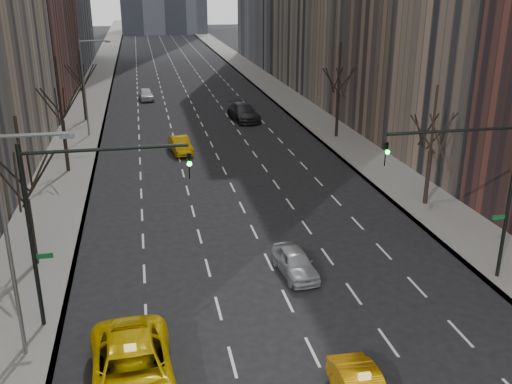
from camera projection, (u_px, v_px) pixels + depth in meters
sidewalk_left at (94, 91)px, 77.58m from camera, size 4.50×320.00×0.15m
sidewalk_right at (270, 85)px, 82.14m from camera, size 4.50×320.00×0.15m
tree_lw_b at (27, 199)px, 28.53m from camera, size 3.36×3.50×7.82m
tree_lw_c at (63, 122)px, 43.14m from camera, size 3.36×3.50×8.74m
tree_lw_d at (83, 88)px, 59.86m from camera, size 3.36×3.50×7.36m
tree_rw_b at (430, 151)px, 36.68m from camera, size 3.36×3.50×7.82m
tree_rw_c at (338, 96)px, 53.13m from camera, size 3.36×3.50×8.74m
traffic_mast_left at (71, 206)px, 22.93m from camera, size 6.69×0.39×8.00m
traffic_mast_right at (481, 177)px, 26.33m from camera, size 6.69×0.39×8.00m
streetlight_near at (16, 225)px, 20.73m from camera, size 2.83×0.22×9.00m
streetlight_far at (87, 78)px, 52.93m from camera, size 2.83×0.22×9.00m
taxi_suv at (133, 372)px, 20.29m from camera, size 3.31×6.60×1.79m
silver_sedan_ahead at (295, 262)px, 28.74m from camera, size 1.90×4.01×1.32m
far_taxi at (180, 145)px, 49.46m from camera, size 2.01×4.36×1.39m
far_suv_grey at (244, 112)px, 61.15m from camera, size 3.13×6.30×1.76m
far_car_white at (146, 94)px, 71.88m from camera, size 2.05×4.37×1.44m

